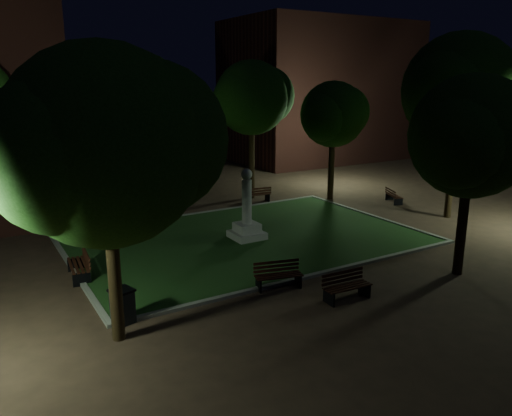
{
  "coord_description": "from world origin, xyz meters",
  "views": [
    {
      "loc": [
        -10.75,
        -16.79,
        7.09
      ],
      "look_at": [
        -0.12,
        1.0,
        1.73
      ],
      "focal_mm": 35.0,
      "sensor_mm": 36.0,
      "label": 1
    }
  ],
  "objects_px": {
    "bench_far_side": "(257,195)",
    "trash_bin": "(123,306)",
    "bench_near_right": "(346,287)",
    "bench_right_side": "(393,196)",
    "bench_near_left": "(278,276)",
    "monument": "(247,219)",
    "bench_left_side": "(80,266)"
  },
  "relations": [
    {
      "from": "bench_near_left",
      "to": "bench_left_side",
      "type": "height_order",
      "value": "bench_left_side"
    },
    {
      "from": "bench_far_side",
      "to": "trash_bin",
      "type": "xyz_separation_m",
      "value": [
        -11.2,
        -10.89,
        0.11
      ]
    },
    {
      "from": "bench_near_left",
      "to": "bench_left_side",
      "type": "distance_m",
      "value": 7.27
    },
    {
      "from": "bench_left_side",
      "to": "trash_bin",
      "type": "bearing_deg",
      "value": 9.13
    },
    {
      "from": "monument",
      "to": "trash_bin",
      "type": "relative_size",
      "value": 2.98
    },
    {
      "from": "trash_bin",
      "to": "bench_near_right",
      "type": "bearing_deg",
      "value": -17.4
    },
    {
      "from": "bench_near_left",
      "to": "bench_right_side",
      "type": "xyz_separation_m",
      "value": [
        12.67,
        6.89,
        -0.04
      ]
    },
    {
      "from": "bench_far_side",
      "to": "monument",
      "type": "bearing_deg",
      "value": 62.41
    },
    {
      "from": "bench_near_left",
      "to": "bench_right_side",
      "type": "distance_m",
      "value": 14.42
    },
    {
      "from": "bench_left_side",
      "to": "trash_bin",
      "type": "distance_m",
      "value": 4.28
    },
    {
      "from": "bench_near_right",
      "to": "trash_bin",
      "type": "distance_m",
      "value": 7.17
    },
    {
      "from": "bench_far_side",
      "to": "trash_bin",
      "type": "relative_size",
      "value": 1.62
    },
    {
      "from": "bench_left_side",
      "to": "bench_far_side",
      "type": "height_order",
      "value": "bench_left_side"
    },
    {
      "from": "bench_near_left",
      "to": "bench_near_right",
      "type": "xyz_separation_m",
      "value": [
        1.41,
        -1.95,
        0.0
      ]
    },
    {
      "from": "bench_right_side",
      "to": "bench_far_side",
      "type": "relative_size",
      "value": 0.92
    },
    {
      "from": "bench_near_left",
      "to": "bench_right_side",
      "type": "relative_size",
      "value": 1.11
    },
    {
      "from": "monument",
      "to": "bench_far_side",
      "type": "xyz_separation_m",
      "value": [
        4.03,
        5.86,
        -0.52
      ]
    },
    {
      "from": "bench_left_side",
      "to": "trash_bin",
      "type": "relative_size",
      "value": 1.75
    },
    {
      "from": "bench_near_right",
      "to": "bench_left_side",
      "type": "height_order",
      "value": "bench_left_side"
    },
    {
      "from": "bench_near_left",
      "to": "bench_right_side",
      "type": "bearing_deg",
      "value": 43.36
    },
    {
      "from": "bench_near_right",
      "to": "bench_far_side",
      "type": "distance_m",
      "value": 13.75
    },
    {
      "from": "bench_near_right",
      "to": "trash_bin",
      "type": "xyz_separation_m",
      "value": [
        -6.84,
        2.14,
        0.11
      ]
    },
    {
      "from": "bench_right_side",
      "to": "bench_far_side",
      "type": "bearing_deg",
      "value": 81.89
    },
    {
      "from": "trash_bin",
      "to": "bench_right_side",
      "type": "bearing_deg",
      "value": 20.31
    },
    {
      "from": "bench_near_right",
      "to": "bench_near_left",
      "type": "bearing_deg",
      "value": 128.68
    },
    {
      "from": "bench_right_side",
      "to": "trash_bin",
      "type": "relative_size",
      "value": 1.48
    },
    {
      "from": "bench_near_right",
      "to": "bench_left_side",
      "type": "bearing_deg",
      "value": 140.93
    },
    {
      "from": "monument",
      "to": "trash_bin",
      "type": "xyz_separation_m",
      "value": [
        -7.17,
        -5.03,
        -0.41
      ]
    },
    {
      "from": "monument",
      "to": "trash_bin",
      "type": "bearing_deg",
      "value": -144.92
    },
    {
      "from": "bench_far_side",
      "to": "trash_bin",
      "type": "distance_m",
      "value": 15.63
    },
    {
      "from": "bench_near_left",
      "to": "bench_right_side",
      "type": "height_order",
      "value": "bench_near_left"
    },
    {
      "from": "monument",
      "to": "bench_left_side",
      "type": "height_order",
      "value": "monument"
    }
  ]
}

